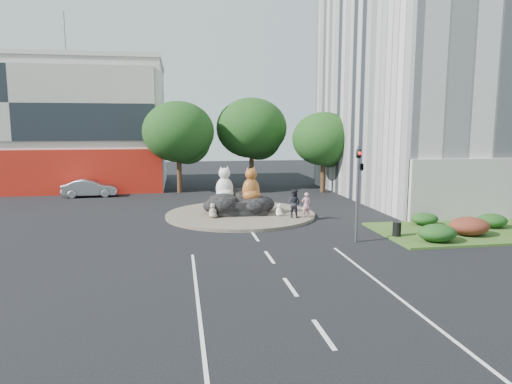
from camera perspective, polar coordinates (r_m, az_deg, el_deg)
ground at (r=21.27m, az=1.70°, el=-8.17°), size 120.00×120.00×0.00m
roundabout_island at (r=30.85m, az=-1.95°, el=-2.83°), size 10.00×10.00×0.20m
rock_plinth at (r=30.75m, az=-1.96°, el=-1.82°), size 3.20×2.60×0.90m
shophouse_block at (r=49.92m, az=-26.14°, el=7.58°), size 25.20×12.30×17.40m
grass_verge at (r=28.67m, az=24.73°, el=-4.51°), size 10.00×6.00×0.12m
tree_left at (r=42.08m, az=-9.57°, el=7.06°), size 6.46×6.46×8.27m
tree_mid at (r=44.65m, az=-0.49°, el=7.63°), size 6.84×6.84×8.76m
tree_right at (r=42.18m, az=8.51°, el=6.25°), size 5.70×5.70×7.30m
hedge_near_green at (r=25.31m, az=21.71°, el=-4.77°), size 2.00×1.60×0.90m
hedge_red at (r=27.47m, az=25.10°, el=-3.88°), size 2.20×1.76×0.99m
hedge_mid_green at (r=30.13m, az=27.39°, el=-3.19°), size 1.80×1.44×0.81m
hedge_back_green at (r=29.28m, az=20.37°, el=-3.18°), size 1.60×1.28×0.72m
traffic_light at (r=23.94m, az=12.84°, el=2.31°), size 0.44×1.24×5.00m
street_lamp at (r=32.72m, az=21.46°, el=5.11°), size 2.34×0.22×8.06m
cat_white at (r=30.76m, az=-3.96°, el=1.15°), size 1.44×1.27×2.26m
cat_tabby at (r=30.11m, az=-0.63°, el=1.04°), size 1.71×1.60×2.29m
kitten_calico at (r=29.28m, az=-5.43°, el=-2.28°), size 0.67×0.61×0.97m
kitten_white at (r=29.83m, az=2.89°, el=-2.20°), size 0.66×0.66×0.83m
pedestrian_pink at (r=29.33m, az=6.28°, el=-1.63°), size 0.60×0.41×1.62m
pedestrian_dark at (r=29.34m, az=4.79°, el=-1.42°), size 1.12×1.10×1.82m
parked_car at (r=41.63m, az=-20.03°, el=0.45°), size 4.60×1.74×1.50m
litter_bin at (r=25.83m, az=17.20°, el=-4.45°), size 0.47×0.47×0.76m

